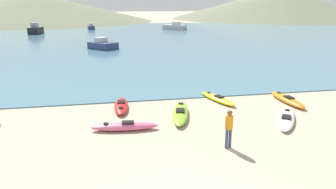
{
  "coord_description": "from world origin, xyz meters",
  "views": [
    {
      "loc": [
        -1.82,
        -6.42,
        5.31
      ],
      "look_at": [
        1.51,
        10.33,
        0.5
      ],
      "focal_mm": 35.0,
      "sensor_mm": 36.0,
      "label": 1
    }
  ],
  "objects_px": {
    "kayak_on_sand_1": "(125,126)",
    "moored_boat_1": "(36,30)",
    "moored_boat_0": "(91,27)",
    "kayak_on_sand_5": "(287,99)",
    "kayak_on_sand_3": "(217,98)",
    "moored_boat_3": "(175,27)",
    "kayak_on_sand_4": "(286,119)",
    "kayak_on_sand_2": "(121,106)",
    "kayak_on_sand_0": "(180,113)",
    "person_near_foreground": "(229,127)",
    "moored_boat_2": "(103,45)"
  },
  "relations": [
    {
      "from": "person_near_foreground",
      "to": "moored_boat_1",
      "type": "relative_size",
      "value": 0.43
    },
    {
      "from": "kayak_on_sand_1",
      "to": "person_near_foreground",
      "type": "bearing_deg",
      "value": -34.76
    },
    {
      "from": "kayak_on_sand_5",
      "to": "moored_boat_1",
      "type": "xyz_separation_m",
      "value": [
        -21.07,
        45.06,
        0.58
      ]
    },
    {
      "from": "kayak_on_sand_5",
      "to": "moored_boat_0",
      "type": "bearing_deg",
      "value": 102.44
    },
    {
      "from": "kayak_on_sand_2",
      "to": "person_near_foreground",
      "type": "height_order",
      "value": "person_near_foreground"
    },
    {
      "from": "kayak_on_sand_0",
      "to": "kayak_on_sand_1",
      "type": "distance_m",
      "value": 3.06
    },
    {
      "from": "kayak_on_sand_2",
      "to": "moored_boat_3",
      "type": "relative_size",
      "value": 0.6
    },
    {
      "from": "kayak_on_sand_2",
      "to": "kayak_on_sand_3",
      "type": "bearing_deg",
      "value": 3.91
    },
    {
      "from": "kayak_on_sand_4",
      "to": "moored_boat_3",
      "type": "relative_size",
      "value": 0.68
    },
    {
      "from": "moored_boat_0",
      "to": "moored_boat_2",
      "type": "bearing_deg",
      "value": -85.95
    },
    {
      "from": "moored_boat_0",
      "to": "kayak_on_sand_5",
      "type": "bearing_deg",
      "value": -77.56
    },
    {
      "from": "kayak_on_sand_1",
      "to": "kayak_on_sand_5",
      "type": "xyz_separation_m",
      "value": [
        9.07,
        2.36,
        -0.01
      ]
    },
    {
      "from": "kayak_on_sand_0",
      "to": "kayak_on_sand_3",
      "type": "bearing_deg",
      "value": 38.19
    },
    {
      "from": "kayak_on_sand_3",
      "to": "moored_boat_3",
      "type": "distance_m",
      "value": 49.35
    },
    {
      "from": "person_near_foreground",
      "to": "moored_boat_2",
      "type": "distance_m",
      "value": 28.82
    },
    {
      "from": "kayak_on_sand_0",
      "to": "moored_boat_1",
      "type": "bearing_deg",
      "value": 107.75
    },
    {
      "from": "kayak_on_sand_4",
      "to": "person_near_foreground",
      "type": "bearing_deg",
      "value": -149.04
    },
    {
      "from": "kayak_on_sand_3",
      "to": "moored_boat_0",
      "type": "xyz_separation_m",
      "value": [
        -8.32,
        53.41,
        0.36
      ]
    },
    {
      "from": "kayak_on_sand_4",
      "to": "kayak_on_sand_1",
      "type": "bearing_deg",
      "value": 177.38
    },
    {
      "from": "moored_boat_3",
      "to": "kayak_on_sand_2",
      "type": "bearing_deg",
      "value": -105.48
    },
    {
      "from": "person_near_foreground",
      "to": "kayak_on_sand_1",
      "type": "bearing_deg",
      "value": 145.24
    },
    {
      "from": "kayak_on_sand_3",
      "to": "person_near_foreground",
      "type": "bearing_deg",
      "value": -105.84
    },
    {
      "from": "moored_boat_3",
      "to": "kayak_on_sand_3",
      "type": "bearing_deg",
      "value": -99.59
    },
    {
      "from": "moored_boat_1",
      "to": "moored_boat_3",
      "type": "bearing_deg",
      "value": 10.17
    },
    {
      "from": "kayak_on_sand_1",
      "to": "moored_boat_1",
      "type": "xyz_separation_m",
      "value": [
        -12.0,
        47.42,
        0.57
      ]
    },
    {
      "from": "kayak_on_sand_2",
      "to": "moored_boat_1",
      "type": "height_order",
      "value": "moored_boat_1"
    },
    {
      "from": "kayak_on_sand_1",
      "to": "kayak_on_sand_4",
      "type": "relative_size",
      "value": 0.88
    },
    {
      "from": "kayak_on_sand_0",
      "to": "person_near_foreground",
      "type": "relative_size",
      "value": 2.43
    },
    {
      "from": "kayak_on_sand_3",
      "to": "moored_boat_1",
      "type": "xyz_separation_m",
      "value": [
        -17.39,
        44.06,
        0.6
      ]
    },
    {
      "from": "kayak_on_sand_1",
      "to": "kayak_on_sand_4",
      "type": "height_order",
      "value": "kayak_on_sand_1"
    },
    {
      "from": "kayak_on_sand_0",
      "to": "moored_boat_2",
      "type": "relative_size",
      "value": 0.97
    },
    {
      "from": "kayak_on_sand_3",
      "to": "moored_boat_2",
      "type": "distance_m",
      "value": 23.36
    },
    {
      "from": "person_near_foreground",
      "to": "moored_boat_0",
      "type": "height_order",
      "value": "person_near_foreground"
    },
    {
      "from": "kayak_on_sand_4",
      "to": "kayak_on_sand_5",
      "type": "distance_m",
      "value": 3.16
    },
    {
      "from": "kayak_on_sand_4",
      "to": "moored_boat_2",
      "type": "distance_m",
      "value": 27.48
    },
    {
      "from": "kayak_on_sand_2",
      "to": "person_near_foreground",
      "type": "xyz_separation_m",
      "value": [
        3.68,
        -5.57,
        0.7
      ]
    },
    {
      "from": "kayak_on_sand_1",
      "to": "kayak_on_sand_3",
      "type": "distance_m",
      "value": 6.35
    },
    {
      "from": "kayak_on_sand_1",
      "to": "kayak_on_sand_2",
      "type": "distance_m",
      "value": 2.99
    },
    {
      "from": "kayak_on_sand_0",
      "to": "moored_boat_1",
      "type": "distance_m",
      "value": 48.43
    },
    {
      "from": "kayak_on_sand_2",
      "to": "moored_boat_1",
      "type": "relative_size",
      "value": 0.82
    },
    {
      "from": "kayak_on_sand_3",
      "to": "moored_boat_1",
      "type": "height_order",
      "value": "moored_boat_1"
    },
    {
      "from": "kayak_on_sand_4",
      "to": "moored_boat_1",
      "type": "bearing_deg",
      "value": 112.14
    },
    {
      "from": "kayak_on_sand_4",
      "to": "moored_boat_0",
      "type": "bearing_deg",
      "value": 100.28
    },
    {
      "from": "kayak_on_sand_0",
      "to": "kayak_on_sand_4",
      "type": "distance_m",
      "value": 4.94
    },
    {
      "from": "kayak_on_sand_0",
      "to": "moored_boat_1",
      "type": "relative_size",
      "value": 1.04
    },
    {
      "from": "kayak_on_sand_0",
      "to": "kayak_on_sand_2",
      "type": "distance_m",
      "value": 3.22
    },
    {
      "from": "kayak_on_sand_4",
      "to": "person_near_foreground",
      "type": "height_order",
      "value": "person_near_foreground"
    },
    {
      "from": "moored_boat_1",
      "to": "kayak_on_sand_2",
      "type": "bearing_deg",
      "value": -74.85
    },
    {
      "from": "moored_boat_1",
      "to": "moored_boat_0",
      "type": "bearing_deg",
      "value": 45.86
    },
    {
      "from": "kayak_on_sand_2",
      "to": "moored_boat_1",
      "type": "distance_m",
      "value": 46.03
    }
  ]
}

